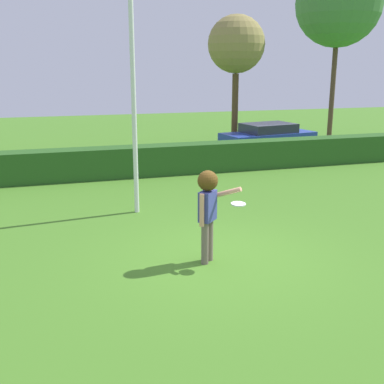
{
  "coord_description": "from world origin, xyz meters",
  "views": [
    {
      "loc": [
        -3.1,
        -8.15,
        3.66
      ],
      "look_at": [
        -0.32,
        0.93,
        1.15
      ],
      "focal_mm": 44.28,
      "sensor_mm": 36.0,
      "label": 1
    }
  ],
  "objects_px": {
    "frisbee": "(238,204)",
    "parked_car_blue": "(268,136)",
    "lamppost": "(132,62)",
    "willow_tree": "(339,3)",
    "person": "(208,203)",
    "oak_tree": "(236,45)"
  },
  "relations": [
    {
      "from": "willow_tree",
      "to": "parked_car_blue",
      "type": "bearing_deg",
      "value": -155.75
    },
    {
      "from": "lamppost",
      "to": "willow_tree",
      "type": "bearing_deg",
      "value": 38.6
    },
    {
      "from": "frisbee",
      "to": "parked_car_blue",
      "type": "xyz_separation_m",
      "value": [
        6.1,
        11.27,
        -0.51
      ]
    },
    {
      "from": "person",
      "to": "parked_car_blue",
      "type": "relative_size",
      "value": 0.41
    },
    {
      "from": "person",
      "to": "oak_tree",
      "type": "distance_m",
      "value": 14.6
    },
    {
      "from": "lamppost",
      "to": "parked_car_blue",
      "type": "bearing_deg",
      "value": 45.26
    },
    {
      "from": "person",
      "to": "oak_tree",
      "type": "height_order",
      "value": "oak_tree"
    },
    {
      "from": "parked_car_blue",
      "to": "willow_tree",
      "type": "distance_m",
      "value": 7.67
    },
    {
      "from": "lamppost",
      "to": "oak_tree",
      "type": "xyz_separation_m",
      "value": [
        6.48,
        9.31,
        0.85
      ]
    },
    {
      "from": "frisbee",
      "to": "oak_tree",
      "type": "distance_m",
      "value": 14.62
    },
    {
      "from": "parked_car_blue",
      "to": "oak_tree",
      "type": "xyz_separation_m",
      "value": [
        -0.84,
        1.93,
        3.95
      ]
    },
    {
      "from": "lamppost",
      "to": "parked_car_blue",
      "type": "relative_size",
      "value": 1.56
    },
    {
      "from": "parked_car_blue",
      "to": "frisbee",
      "type": "bearing_deg",
      "value": -118.42
    },
    {
      "from": "person",
      "to": "oak_tree",
      "type": "xyz_separation_m",
      "value": [
        5.78,
        12.96,
        3.44
      ]
    },
    {
      "from": "oak_tree",
      "to": "frisbee",
      "type": "bearing_deg",
      "value": -111.73
    },
    {
      "from": "willow_tree",
      "to": "oak_tree",
      "type": "relative_size",
      "value": 1.45
    },
    {
      "from": "frisbee",
      "to": "parked_car_blue",
      "type": "bearing_deg",
      "value": 61.58
    },
    {
      "from": "person",
      "to": "lamppost",
      "type": "relative_size",
      "value": 0.26
    },
    {
      "from": "parked_car_blue",
      "to": "oak_tree",
      "type": "relative_size",
      "value": 0.74
    },
    {
      "from": "lamppost",
      "to": "frisbee",
      "type": "bearing_deg",
      "value": -72.6
    },
    {
      "from": "person",
      "to": "frisbee",
      "type": "bearing_deg",
      "value": -24.63
    },
    {
      "from": "frisbee",
      "to": "lamppost",
      "type": "xyz_separation_m",
      "value": [
        -1.22,
        3.89,
        2.59
      ]
    }
  ]
}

